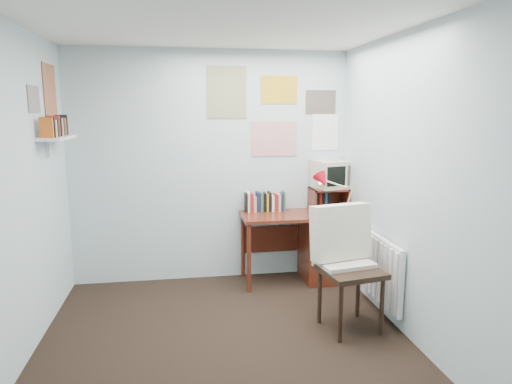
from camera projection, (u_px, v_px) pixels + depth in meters
ground at (229, 357)px, 3.48m from camera, size 3.50×3.50×0.00m
back_wall at (211, 167)px, 4.96m from camera, size 3.00×0.02×2.50m
left_wall at (2, 204)px, 3.02m from camera, size 0.02×3.50×2.50m
right_wall at (422, 191)px, 3.50m from camera, size 0.02×3.50×2.50m
ceiling at (225, 13)px, 3.04m from camera, size 3.00×3.50×0.02m
desk at (320, 244)px, 5.03m from camera, size 1.20×0.55×0.76m
desk_chair at (351, 272)px, 3.86m from camera, size 0.61×0.59×1.03m
desk_lamp at (352, 197)px, 4.76m from camera, size 0.31×0.28×0.41m
tv_riser at (329, 199)px, 5.07m from camera, size 0.40×0.30×0.25m
crt_tv at (331, 173)px, 5.05m from camera, size 0.42×0.40×0.33m
book_row at (272, 201)px, 5.04m from camera, size 0.60×0.14×0.22m
radiator at (381, 270)px, 4.17m from camera, size 0.09×0.80×0.60m
wall_shelf at (57, 138)px, 4.04m from camera, size 0.20×0.62×0.24m
posters_back at (274, 111)px, 4.96m from camera, size 1.20×0.01×0.90m
posters_left at (42, 94)px, 3.96m from camera, size 0.01×0.70×0.60m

